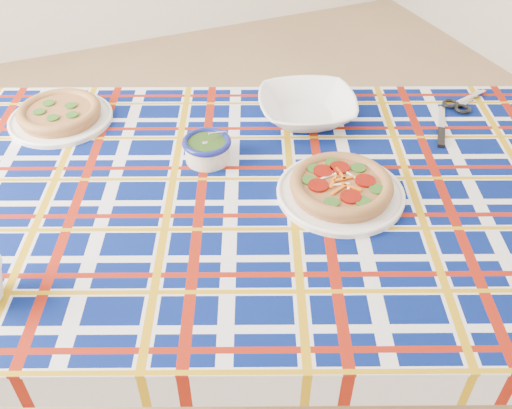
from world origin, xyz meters
name	(u,v)px	position (x,y,z in m)	size (l,w,h in m)	color
floor	(239,239)	(0.00, 0.00, 0.00)	(4.00, 4.00, 0.00)	#92714B
dining_table	(261,215)	(-0.16, -0.59, 0.66)	(1.82, 1.50, 0.73)	brown
tablecloth	(262,207)	(-0.16, -0.59, 0.69)	(1.60, 1.01, 0.10)	#041355
main_focaccia_plate	(341,185)	(0.00, -0.68, 0.77)	(0.31, 0.31, 0.06)	#9B6137
pesto_bowl	(207,147)	(-0.23, -0.42, 0.78)	(0.12, 0.12, 0.07)	#19340E
serving_bowl	(307,108)	(0.08, -0.34, 0.77)	(0.27, 0.27, 0.07)	white
second_focaccia_plate	(59,113)	(-0.55, -0.09, 0.77)	(0.29, 0.29, 0.05)	#9B6137
table_knife	(442,118)	(0.43, -0.50, 0.74)	(0.22, 0.02, 0.01)	silver
kitchen_scissors	(471,97)	(0.57, -0.44, 0.75)	(0.19, 0.09, 0.02)	silver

